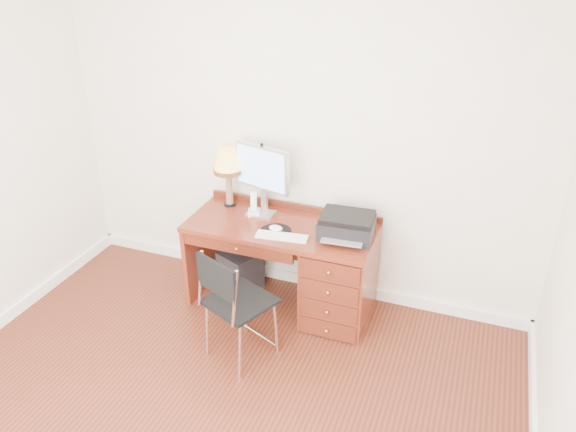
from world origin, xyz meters
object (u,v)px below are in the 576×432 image
at_px(printer, 347,226).
at_px(equipment_box, 241,270).
at_px(phone, 254,208).
at_px(leg_lamp, 228,164).
at_px(monitor, 261,172).
at_px(desk, 319,268).
at_px(chair, 236,299).

xyz_separation_m(printer, equipment_box, (-0.95, 0.09, -0.66)).
xyz_separation_m(phone, equipment_box, (-0.15, 0.01, -0.63)).
distance_m(leg_lamp, equipment_box, 0.96).
bearing_deg(monitor, desk, 0.56).
bearing_deg(monitor, printer, 5.14).
relative_size(desk, phone, 7.46).
xyz_separation_m(desk, equipment_box, (-0.75, 0.10, -0.24)).
bearing_deg(equipment_box, chair, -42.83).
xyz_separation_m(desk, leg_lamp, (-0.86, 0.18, 0.71)).
bearing_deg(phone, chair, -93.71).
bearing_deg(phone, leg_lamp, 141.34).
distance_m(desk, leg_lamp, 1.13).
distance_m(desk, printer, 0.47).
bearing_deg(desk, leg_lamp, 168.00).
height_order(leg_lamp, equipment_box, leg_lamp).
distance_m(phone, chair, 0.92).
height_order(monitor, leg_lamp, monitor).
bearing_deg(leg_lamp, equipment_box, -37.26).
relative_size(phone, chair, 0.23).
bearing_deg(monitor, leg_lamp, -171.77).
height_order(monitor, printer, monitor).
bearing_deg(desk, chair, -115.76).
bearing_deg(desk, equipment_box, 172.66).
bearing_deg(printer, monitor, 165.94).
xyz_separation_m(monitor, printer, (0.75, -0.14, -0.28)).
distance_m(monitor, printer, 0.82).
bearing_deg(equipment_box, desk, 16.23).
relative_size(printer, chair, 0.48).
relative_size(leg_lamp, phone, 2.51).
distance_m(desk, chair, 0.86).
bearing_deg(leg_lamp, printer, -9.26).
distance_m(leg_lamp, phone, 0.42).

